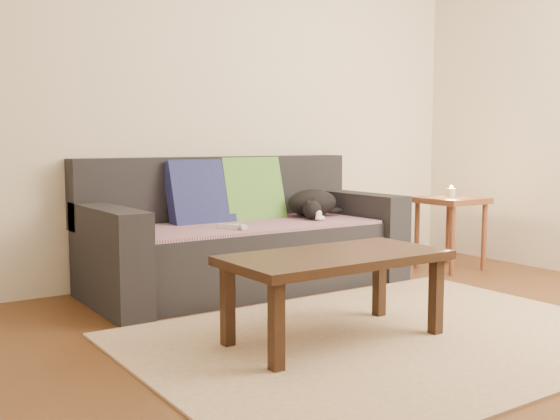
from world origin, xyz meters
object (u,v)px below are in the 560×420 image
Objects in this scene: sofa at (243,241)px; cat at (313,204)px; coffee_table at (335,264)px; wii_remote_a at (229,226)px; wii_remote_b at (242,227)px; side_table at (451,210)px.

sofa is 0.61m from cat.
wii_remote_a is at bearing 89.79° from coffee_table.
side_table is (1.83, -0.05, 0.00)m from wii_remote_b.
side_table reaches higher than coffee_table.
side_table reaches higher than wii_remote_a.
sofa is 14.00× the size of wii_remote_a.
sofa is 1.33m from coffee_table.
wii_remote_b is (-0.76, -0.29, -0.08)m from cat.
wii_remote_b is at bearing -166.12° from wii_remote_a.
side_table is at bearing 26.61° from coffee_table.
side_table is at bearing -12.28° from sofa.
sofa reaches higher than coffee_table.
side_table is at bearing -74.71° from wii_remote_b.
coffee_table is (-0.82, -1.28, -0.15)m from cat.
side_table is at bearing -36.13° from cat.
wii_remote_b is (0.06, -0.06, 0.00)m from wii_remote_a.
cat is 0.85m from wii_remote_a.
wii_remote_a is 0.08m from wii_remote_b.
sofa reaches higher than cat.
cat is 1.12m from side_table.
cat is at bearing -2.36° from sofa.
cat is (0.57, -0.02, 0.23)m from sofa.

